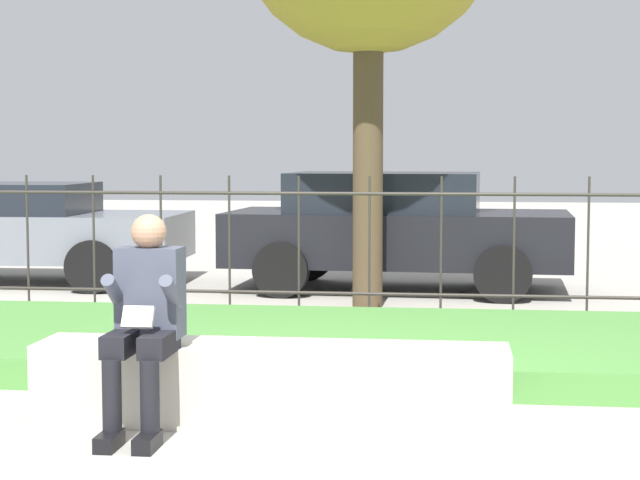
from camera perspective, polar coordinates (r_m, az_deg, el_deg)
The scene contains 6 objects.
ground_plane at distance 6.60m, azimuth -0.03°, elevation -9.86°, with size 60.00×60.00×0.00m, color #A8A399.
stone_bench at distance 6.59m, azimuth -2.64°, elevation -7.91°, with size 2.88×0.51×0.49m.
person_seated_reader at distance 6.37m, azimuth -9.31°, elevation -3.87°, with size 0.42×0.73×1.29m.
grass_berm at distance 8.63m, azimuth 1.70°, elevation -5.65°, with size 9.60×2.83×0.22m.
iron_fence at distance 10.36m, azimuth 2.65°, elevation -0.32°, with size 7.60×0.03×1.43m.
car_parked_center at distance 12.85m, azimuth 4.00°, elevation 0.66°, with size 4.12×2.09×1.42m.
Camera 1 is at (0.78, -6.34, 1.66)m, focal length 60.00 mm.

